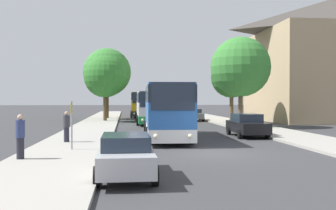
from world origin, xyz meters
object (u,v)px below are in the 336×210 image
(bus_middle, at_px, (149,107))
(parked_car_right_near, at_px, (247,125))
(bus_stop_sign, at_px, (72,119))
(parked_car_left_curb, at_px, (126,155))
(pedestrian_waiting_near, at_px, (20,136))
(tree_right_mid, at_px, (232,77))
(bus_rear, at_px, (141,104))
(pedestrian_waiting_far, at_px, (67,127))
(tree_left_far, at_px, (105,77))
(parked_car_right_far, at_px, (194,115))
(tree_right_near, at_px, (241,67))
(bus_front, at_px, (166,110))
(tree_left_near, at_px, (107,72))

(bus_middle, bearing_deg, parked_car_right_near, -68.75)
(bus_stop_sign, bearing_deg, parked_car_left_curb, -67.76)
(pedestrian_waiting_near, xyz_separation_m, tree_right_mid, (15.14, 23.23, 3.77))
(bus_middle, distance_m, parked_car_right_near, 16.43)
(bus_rear, relative_size, pedestrian_waiting_far, 6.32)
(pedestrian_waiting_far, bearing_deg, bus_middle, 13.41)
(bus_middle, xyz_separation_m, bus_rear, (-0.26, 15.72, 0.10))
(bus_rear, relative_size, tree_left_far, 1.49)
(parked_car_right_far, bearing_deg, bus_middle, 37.50)
(parked_car_left_curb, height_order, pedestrian_waiting_near, pedestrian_waiting_near)
(bus_rear, xyz_separation_m, tree_right_near, (8.10, -22.65, 3.60))
(parked_car_right_far, xyz_separation_m, tree_right_near, (2.41, -10.77, 4.71))
(bus_front, xyz_separation_m, bus_middle, (-0.14, 16.03, -0.08))
(bus_stop_sign, distance_m, tree_right_mid, 24.66)
(bus_middle, distance_m, pedestrian_waiting_near, 25.92)
(tree_left_far, relative_size, tree_right_mid, 1.07)
(parked_car_right_near, height_order, tree_right_near, tree_right_near)
(parked_car_right_far, relative_size, pedestrian_waiting_near, 2.41)
(bus_stop_sign, height_order, tree_right_mid, tree_right_mid)
(bus_stop_sign, bearing_deg, bus_middle, 77.15)
(parked_car_left_curb, relative_size, parked_car_right_near, 0.97)
(bus_rear, distance_m, bus_stop_sign, 38.22)
(bus_middle, distance_m, parked_car_left_curb, 28.61)
(bus_middle, distance_m, parked_car_right_far, 6.73)
(bus_front, height_order, tree_right_mid, tree_right_mid)
(parked_car_right_far, bearing_deg, pedestrian_waiting_near, 69.40)
(bus_rear, distance_m, parked_car_right_near, 31.67)
(bus_front, distance_m, pedestrian_waiting_far, 6.62)
(parked_car_right_far, relative_size, bus_stop_sign, 1.87)
(tree_left_near, bearing_deg, bus_stop_sign, -90.48)
(pedestrian_waiting_near, bearing_deg, parked_car_left_curb, 148.79)
(parked_car_right_far, bearing_deg, bus_stop_sign, 70.27)
(parked_car_left_curb, bearing_deg, pedestrian_waiting_far, 108.32)
(parked_car_left_curb, xyz_separation_m, tree_right_near, (10.33, 21.56, 4.71))
(tree_right_mid, bearing_deg, bus_front, -120.19)
(parked_car_right_far, bearing_deg, tree_left_near, -24.71)
(parked_car_right_near, xyz_separation_m, tree_left_near, (-10.57, 24.39, 5.17))
(bus_front, xyz_separation_m, tree_right_near, (7.69, 9.10, 3.62))
(bus_middle, height_order, tree_right_mid, tree_right_mid)
(parked_car_left_curb, distance_m, parked_car_right_far, 33.29)
(bus_front, xyz_separation_m, pedestrian_waiting_far, (-5.94, -2.79, -0.82))
(bus_front, relative_size, bus_stop_sign, 4.69)
(bus_stop_sign, height_order, tree_left_far, tree_left_far)
(parked_car_right_near, height_order, pedestrian_waiting_far, pedestrian_waiting_far)
(bus_front, xyz_separation_m, tree_right_mid, (8.28, 14.23, 2.99))
(parked_car_right_near, distance_m, bus_stop_sign, 12.84)
(pedestrian_waiting_far, bearing_deg, tree_right_near, -18.39)
(bus_front, bearing_deg, tree_right_near, 51.94)
(parked_car_right_far, bearing_deg, pedestrian_waiting_far, 65.86)
(parked_car_left_curb, bearing_deg, tree_left_far, 93.54)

